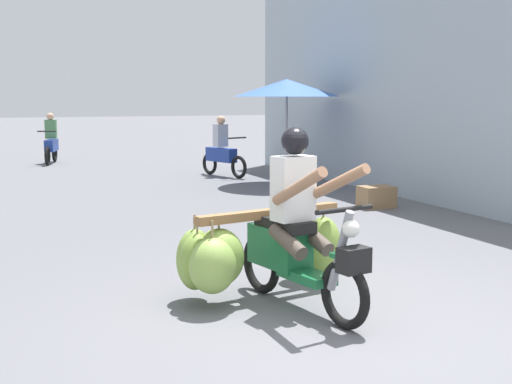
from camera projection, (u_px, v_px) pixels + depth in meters
ground_plane at (347, 332)px, 5.33m from camera, size 120.00×120.00×0.00m
motorbike_main_loaded at (265, 246)px, 6.09m from camera, size 1.83×1.90×1.58m
motorbike_distant_ahead_left at (222, 152)px, 15.72m from camera, size 0.69×1.56×1.40m
motorbike_distant_ahead_right at (51, 143)px, 18.78m from camera, size 0.64×1.58×1.40m
shopfront_building at (433, 80)px, 14.34m from camera, size 3.66×10.11×4.39m
market_umbrella_near_shop at (287, 88)px, 14.04m from camera, size 2.21×2.21×2.20m
produce_crate at (376, 197)px, 11.30m from camera, size 0.56×0.40×0.36m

